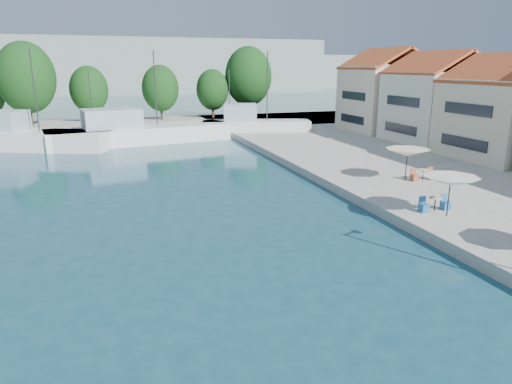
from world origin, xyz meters
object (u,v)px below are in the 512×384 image
object	(u,v)px
trawler_04	(254,126)
umbrella_cream	(407,152)
umbrella_white	(451,181)
trawler_02	(19,138)
trawler_03	(136,133)

from	to	relation	value
trawler_04	umbrella_cream	xyz separation A→B (m)	(2.08, -27.11, 1.48)
trawler_04	umbrella_cream	bearing A→B (deg)	-69.58
umbrella_white	trawler_02	bearing A→B (deg)	127.07
trawler_04	umbrella_white	world-z (taller)	trawler_04
trawler_04	umbrella_white	distance (m)	34.31
trawler_02	umbrella_white	xyz separation A→B (m)	(24.97, -33.06, 1.41)
trawler_02	umbrella_cream	xyz separation A→B (m)	(27.58, -25.89, 1.48)
trawler_02	trawler_03	world-z (taller)	same
umbrella_white	trawler_03	bearing A→B (deg)	112.25
trawler_04	umbrella_white	bearing A→B (deg)	-74.85
trawler_02	trawler_03	distance (m)	11.52
trawler_03	umbrella_cream	bearing A→B (deg)	-67.26
trawler_03	umbrella_white	xyz separation A→B (m)	(13.45, -32.89, 1.41)
umbrella_cream	umbrella_white	bearing A→B (deg)	-110.05
trawler_02	trawler_03	size ratio (longest dim) A/B	0.91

